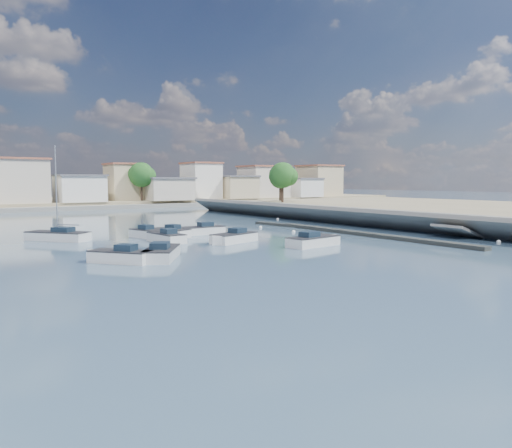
{
  "coord_description": "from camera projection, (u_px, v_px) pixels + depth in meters",
  "views": [
    {
      "loc": [
        -30.11,
        -25.17,
        5.58
      ],
      "look_at": [
        -3.4,
        14.5,
        1.4
      ],
      "focal_mm": 35.0,
      "sensor_mm": 36.0,
      "label": 1
    }
  ],
  "objects": [
    {
      "name": "motorboat_e",
      "position": [
        165.0,
        238.0,
        45.24
      ],
      "size": [
        2.17,
        4.93,
        1.48
      ],
      "color": "silver",
      "rests_on": "ground"
    },
    {
      "name": "ground",
      "position": [
        176.0,
        220.0,
        71.09
      ],
      "size": [
        400.0,
        400.0,
        0.0
      ],
      "primitive_type": "plane",
      "color": "#304861",
      "rests_on": "ground"
    },
    {
      "name": "motorboat_b",
      "position": [
        162.0,
        253.0,
        35.62
      ],
      "size": [
        4.32,
        5.1,
        1.48
      ],
      "color": "silver",
      "rests_on": "ground"
    },
    {
      "name": "motorboat_c",
      "position": [
        199.0,
        231.0,
        51.54
      ],
      "size": [
        5.36,
        1.88,
        1.48
      ],
      "color": "silver",
      "rests_on": "ground"
    },
    {
      "name": "sailboat",
      "position": [
        55.0,
        236.0,
        46.53
      ],
      "size": [
        5.38,
        5.99,
        9.0
      ],
      "color": "silver",
      "rests_on": "ground"
    },
    {
      "name": "mooring_buoys",
      "position": [
        326.0,
        231.0,
        54.68
      ],
      "size": [
        14.5,
        38.51,
        0.39
      ],
      "color": "white",
      "rests_on": "ground"
    },
    {
      "name": "seawall_walkway",
      "position": [
        416.0,
        220.0,
        58.99
      ],
      "size": [
        5.0,
        90.0,
        1.8
      ],
      "primitive_type": "cube",
      "color": "slate",
      "rests_on": "ground"
    },
    {
      "name": "far_town",
      "position": [
        148.0,
        183.0,
        107.13
      ],
      "size": [
        113.01,
        12.8,
        8.35
      ],
      "color": "beige",
      "rests_on": "far_shore_land"
    },
    {
      "name": "motorboat_d",
      "position": [
        232.0,
        238.0,
        44.94
      ],
      "size": [
        5.27,
        3.27,
        1.48
      ],
      "color": "silver",
      "rests_on": "ground"
    },
    {
      "name": "breakwater",
      "position": [
        347.0,
        232.0,
        52.35
      ],
      "size": [
        2.0,
        31.02,
        0.35
      ],
      "color": "black",
      "rests_on": "ground"
    },
    {
      "name": "motorboat_g",
      "position": [
        150.0,
        234.0,
        48.31
      ],
      "size": [
        2.73,
        4.92,
        1.48
      ],
      "color": "silver",
      "rests_on": "ground"
    },
    {
      "name": "motorboat_a",
      "position": [
        118.0,
        257.0,
        34.02
      ],
      "size": [
        4.01,
        4.39,
        1.48
      ],
      "color": "silver",
      "rests_on": "ground"
    },
    {
      "name": "far_shore_land",
      "position": [
        79.0,
        202.0,
        114.0
      ],
      "size": [
        160.0,
        40.0,
        1.4
      ],
      "primitive_type": "cube",
      "color": "gray",
      "rests_on": "ground"
    },
    {
      "name": "shore_trees",
      "position": [
        154.0,
        177.0,
        98.42
      ],
      "size": [
        74.56,
        38.32,
        7.92
      ],
      "color": "#38281E",
      "rests_on": "ground"
    },
    {
      "name": "far_shore_quay",
      "position": [
        108.0,
        207.0,
        96.68
      ],
      "size": [
        160.0,
        2.5,
        0.8
      ],
      "primitive_type": "cube",
      "color": "slate",
      "rests_on": "ground"
    },
    {
      "name": "motorboat_h",
      "position": [
        315.0,
        241.0,
        42.68
      ],
      "size": [
        5.65,
        2.72,
        1.48
      ],
      "color": "silver",
      "rests_on": "ground"
    },
    {
      "name": "motorboat_f",
      "position": [
        168.0,
        233.0,
        49.39
      ],
      "size": [
        3.18,
        4.67,
        1.48
      ],
      "color": "silver",
      "rests_on": "ground"
    }
  ]
}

